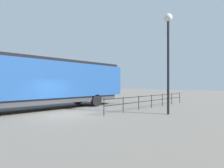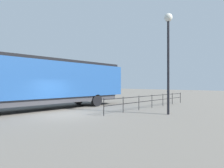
{
  "view_description": "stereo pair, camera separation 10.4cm",
  "coord_description": "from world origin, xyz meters",
  "views": [
    {
      "loc": [
        11.14,
        -7.07,
        2.06
      ],
      "look_at": [
        1.99,
        2.66,
        2.08
      ],
      "focal_mm": 30.09,
      "sensor_mm": 36.0,
      "label": 1
    },
    {
      "loc": [
        11.22,
        -7.0,
        2.06
      ],
      "look_at": [
        1.99,
        2.66,
        2.08
      ],
      "focal_mm": 30.09,
      "sensor_mm": 36.0,
      "label": 2
    }
  ],
  "objects": [
    {
      "name": "platform_fence",
      "position": [
        2.43,
        7.25,
        0.75
      ],
      "size": [
        0.05,
        11.7,
        1.15
      ],
      "color": "black",
      "rests_on": "ground_plane"
    },
    {
      "name": "ground_plane",
      "position": [
        0.0,
        0.0,
        0.0
      ],
      "size": [
        120.0,
        120.0,
        0.0
      ],
      "primitive_type": "plane",
      "color": "#666059"
    },
    {
      "name": "lamp_post",
      "position": [
        5.17,
        4.89,
        4.97
      ],
      "size": [
        0.56,
        0.56,
        6.89
      ],
      "color": "black",
      "rests_on": "ground_plane"
    },
    {
      "name": "locomotive",
      "position": [
        -3.28,
        -0.62,
        2.31
      ],
      "size": [
        3.14,
        18.14,
        4.1
      ],
      "color": "navy",
      "rests_on": "ground_plane"
    }
  ]
}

